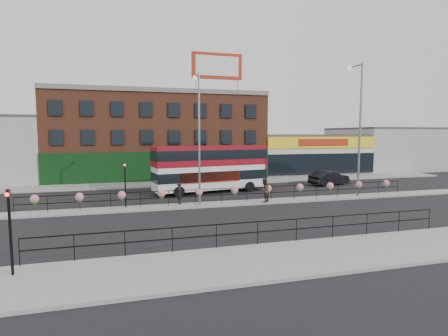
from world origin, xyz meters
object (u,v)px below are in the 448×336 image
object	(u,v)px
lamp_column_west	(198,127)
pedestrian_a	(180,193)
pedestrian_b	(264,190)
double_decker_bus	(211,164)
lamp_column_east	(358,118)
car	(329,178)

from	to	relation	value
lamp_column_west	pedestrian_a	bearing A→B (deg)	163.79
pedestrian_b	lamp_column_west	distance (m)	6.90
pedestrian_a	lamp_column_west	size ratio (longest dim) A/B	0.17
double_decker_bus	lamp_column_east	world-z (taller)	lamp_column_east
pedestrian_a	lamp_column_east	size ratio (longest dim) A/B	0.15
car	lamp_column_east	distance (m)	9.10
lamp_column_west	lamp_column_east	bearing A→B (deg)	1.30
car	lamp_column_east	bearing A→B (deg)	152.25
double_decker_bus	pedestrian_a	size ratio (longest dim) A/B	6.71
car	pedestrian_b	size ratio (longest dim) A/B	2.65
pedestrian_a	pedestrian_b	distance (m)	6.41
car	lamp_column_west	size ratio (longest dim) A/B	0.51
pedestrian_a	pedestrian_b	bearing A→B (deg)	-75.23
car	lamp_column_west	distance (m)	17.64
pedestrian_a	lamp_column_east	distance (m)	16.18
lamp_column_east	double_decker_bus	bearing A→B (deg)	154.87
lamp_column_west	lamp_column_east	distance (m)	13.78
double_decker_bus	lamp_column_west	xyz separation A→B (m)	(-2.31, -5.68, 3.21)
pedestrian_a	double_decker_bus	bearing A→B (deg)	-10.71
pedestrian_b	lamp_column_east	distance (m)	10.50
car	lamp_column_east	world-z (taller)	lamp_column_east
double_decker_bus	pedestrian_a	bearing A→B (deg)	-124.85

